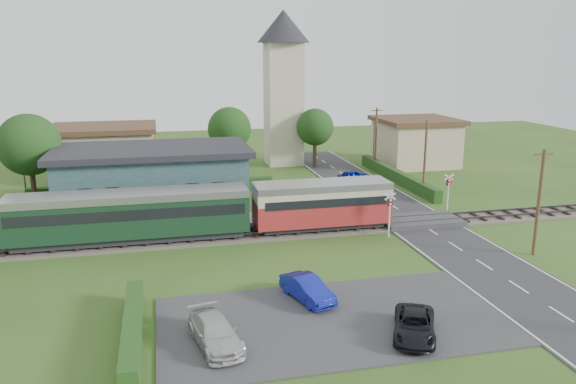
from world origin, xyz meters
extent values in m
plane|color=#2D4C19|center=(0.00, 0.00, 0.00)|extent=(120.00, 120.00, 0.00)
cube|color=#4C443D|center=(0.00, 2.00, 0.10)|extent=(76.00, 3.20, 0.20)
cube|color=#3F3F47|center=(0.00, 1.28, 0.42)|extent=(76.00, 0.08, 0.15)
cube|color=#3F3F47|center=(0.00, 2.72, 0.42)|extent=(76.00, 0.08, 0.15)
cube|color=#28282B|center=(10.00, 0.00, 0.03)|extent=(6.00, 70.00, 0.05)
cube|color=#333335|center=(-1.50, -12.00, 0.04)|extent=(17.00, 9.00, 0.08)
cube|color=#333335|center=(10.00, 2.00, 0.23)|extent=(6.20, 3.40, 0.45)
cube|color=gray|center=(-10.00, 5.20, 0.23)|extent=(30.00, 3.00, 0.45)
cube|color=beige|center=(-18.00, 5.20, 1.65)|extent=(2.00, 2.00, 2.40)
cube|color=#232328|center=(-18.00, 5.20, 2.93)|extent=(2.30, 2.30, 0.15)
cube|color=#416160|center=(-10.00, 11.00, 2.40)|extent=(15.00, 8.00, 4.80)
cube|color=#232328|center=(-10.00, 11.00, 5.05)|extent=(16.00, 9.00, 0.50)
cube|color=#232328|center=(-10.00, 7.06, 1.10)|extent=(1.20, 0.12, 2.20)
cube|color=black|center=(-15.00, 7.06, 2.40)|extent=(1.00, 0.12, 1.20)
cube|color=black|center=(-13.00, 7.06, 2.40)|extent=(1.00, 0.12, 1.20)
cube|color=black|center=(-7.00, 7.06, 2.40)|extent=(1.00, 0.12, 1.20)
cube|color=black|center=(-5.00, 7.06, 2.40)|extent=(1.00, 0.12, 1.20)
cube|color=#232328|center=(2.07, 2.00, 0.59)|extent=(9.00, 2.20, 0.50)
cube|color=#A22425|center=(2.07, 2.00, 1.59)|extent=(10.00, 2.80, 1.80)
cube|color=#BBB496|center=(2.07, 2.00, 2.84)|extent=(10.00, 2.82, 0.90)
cube|color=black|center=(2.07, 2.00, 2.49)|extent=(9.00, 2.88, 0.60)
cube|color=#949494|center=(2.07, 2.00, 3.49)|extent=(10.00, 2.90, 0.45)
cube|color=#232328|center=(-11.53, 2.00, 0.59)|extent=(15.20, 2.20, 0.50)
cube|color=black|center=(-11.53, 2.00, 2.09)|extent=(16.00, 2.80, 2.60)
cube|color=black|center=(-11.53, 2.00, 2.49)|extent=(15.40, 2.86, 0.70)
cube|color=#949494|center=(-11.53, 2.00, 3.49)|extent=(16.00, 2.90, 0.50)
cube|color=beige|center=(5.00, 28.00, 7.00)|extent=(4.00, 4.00, 14.00)
cone|color=#232328|center=(5.00, 28.00, 15.80)|extent=(6.00, 6.00, 3.60)
cube|color=tan|center=(-15.00, 25.00, 2.50)|extent=(10.00, 8.00, 5.00)
cube|color=#472D1E|center=(-15.00, 25.00, 5.25)|extent=(10.80, 8.80, 0.50)
cube|color=tan|center=(20.00, 24.00, 2.50)|extent=(8.00, 8.00, 5.00)
cube|color=#472D1E|center=(20.00, 24.00, 5.25)|extent=(8.80, 8.80, 0.50)
cube|color=#193814|center=(-11.00, -12.00, 0.60)|extent=(0.80, 9.00, 1.20)
cube|color=#193814|center=(14.20, 16.00, 0.60)|extent=(0.80, 18.00, 1.20)
cube|color=#193814|center=(-10.00, 15.50, 0.65)|extent=(22.00, 0.80, 1.30)
cylinder|color=#332316|center=(-20.00, 14.00, 2.06)|extent=(0.44, 0.44, 4.12)
sphere|color=#143311|center=(-20.00, 14.00, 5.40)|extent=(5.20, 5.20, 5.20)
cylinder|color=#332316|center=(-2.00, 23.00, 1.93)|extent=(0.44, 0.44, 3.85)
sphere|color=#143311|center=(-2.00, 23.00, 5.04)|extent=(4.60, 4.60, 4.60)
cylinder|color=#332316|center=(8.00, 25.00, 1.79)|extent=(0.44, 0.44, 3.58)
sphere|color=#143311|center=(8.00, 25.00, 4.68)|extent=(4.20, 4.20, 4.20)
cylinder|color=#473321|center=(14.20, -6.00, 3.50)|extent=(0.22, 0.22, 7.00)
cube|color=#473321|center=(14.20, -6.00, 6.70)|extent=(1.40, 0.10, 0.10)
cylinder|color=#473321|center=(14.20, 10.00, 3.50)|extent=(0.22, 0.22, 7.00)
cube|color=#473321|center=(14.20, 10.00, 6.70)|extent=(1.40, 0.10, 0.10)
cylinder|color=#473321|center=(14.20, 22.00, 3.50)|extent=(0.22, 0.22, 7.00)
cube|color=#473321|center=(14.20, 22.00, 6.70)|extent=(1.40, 0.10, 0.10)
cylinder|color=silver|center=(6.40, -0.40, 1.50)|extent=(0.12, 0.12, 3.00)
cube|color=#232328|center=(6.40, -0.40, 2.60)|extent=(0.35, 0.18, 0.55)
sphere|color=#FF190C|center=(6.40, -0.52, 2.75)|extent=(0.14, 0.14, 0.14)
sphere|color=#FF190C|center=(6.40, -0.52, 2.45)|extent=(0.14, 0.14, 0.14)
cube|color=silver|center=(6.40, -0.40, 3.00)|extent=(0.84, 0.05, 0.55)
cube|color=silver|center=(6.40, -0.40, 3.00)|extent=(0.84, 0.05, 0.55)
cylinder|color=silver|center=(13.60, 4.40, 1.50)|extent=(0.12, 0.12, 3.00)
cube|color=#232328|center=(13.60, 4.40, 2.60)|extent=(0.35, 0.18, 0.55)
sphere|color=#FF190C|center=(13.60, 4.28, 2.75)|extent=(0.14, 0.14, 0.14)
sphere|color=#FF190C|center=(13.60, 4.28, 2.45)|extent=(0.14, 0.14, 0.14)
cube|color=silver|center=(13.60, 4.40, 3.00)|extent=(0.84, 0.05, 0.55)
cube|color=silver|center=(13.60, 4.40, 3.00)|extent=(0.84, 0.05, 0.55)
cylinder|color=#3F3F47|center=(-22.00, 20.00, 2.50)|extent=(0.14, 0.14, 5.00)
sphere|color=orange|center=(-22.00, 20.00, 5.00)|extent=(0.30, 0.30, 0.30)
cylinder|color=#3F3F47|center=(16.00, 27.00, 2.50)|extent=(0.14, 0.14, 5.00)
sphere|color=orange|center=(16.00, 27.00, 5.00)|extent=(0.30, 0.30, 0.30)
imported|color=#000A70|center=(9.79, 17.00, 0.63)|extent=(3.64, 2.59, 1.15)
imported|color=navy|center=(-2.10, -9.50, 0.71)|extent=(2.43, 4.05, 1.26)
imported|color=#B9B9B9|center=(-7.37, -13.18, 0.70)|extent=(2.56, 4.54, 1.24)
imported|color=black|center=(1.71, -14.47, 0.64)|extent=(3.39, 4.42, 1.12)
imported|color=gray|center=(-4.72, 5.46, 1.22)|extent=(0.66, 0.56, 1.55)
imported|color=gray|center=(-15.58, 5.29, 1.27)|extent=(0.78, 0.91, 1.65)
camera|label=1|loc=(-9.35, -36.22, 12.90)|focal=35.00mm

